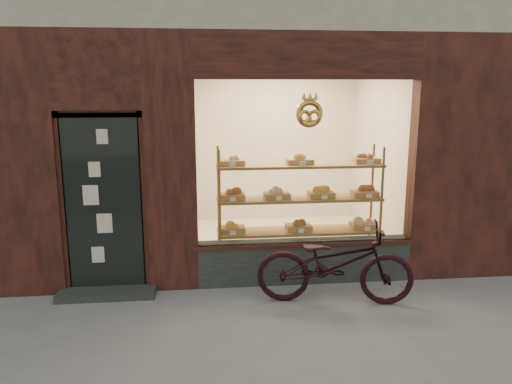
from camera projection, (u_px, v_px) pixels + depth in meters
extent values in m
plane|color=slate|center=(302.00, 375.00, 4.34)|extent=(90.00, 90.00, 0.00)
cube|color=#323A36|center=(304.00, 261.00, 6.40)|extent=(2.70, 0.25, 0.55)
cube|color=black|center=(104.00, 204.00, 5.91)|extent=(0.90, 0.04, 2.15)
cube|color=#323A36|center=(107.00, 293.00, 5.97)|extent=(1.15, 0.35, 0.08)
torus|color=gold|center=(309.00, 114.00, 5.91)|extent=(0.33, 0.07, 0.33)
cube|color=brown|center=(298.00, 266.00, 6.86)|extent=(2.20, 0.45, 0.04)
cube|color=brown|center=(298.00, 231.00, 6.76)|extent=(2.20, 0.45, 0.03)
cube|color=brown|center=(299.00, 199.00, 6.66)|extent=(2.20, 0.45, 0.04)
cube|color=brown|center=(300.00, 165.00, 6.57)|extent=(2.20, 0.45, 0.04)
cylinder|color=brown|center=(220.00, 215.00, 6.39)|extent=(0.04, 0.04, 1.70)
cylinder|color=brown|center=(381.00, 211.00, 6.62)|extent=(0.04, 0.04, 1.70)
cylinder|color=brown|center=(219.00, 208.00, 6.77)|extent=(0.04, 0.04, 1.70)
cylinder|color=brown|center=(371.00, 204.00, 7.00)|extent=(0.04, 0.04, 1.70)
cube|color=olive|center=(232.00, 229.00, 6.65)|extent=(0.34, 0.24, 0.07)
sphere|color=gold|center=(232.00, 223.00, 6.63)|extent=(0.11, 0.11, 0.11)
cube|color=silver|center=(233.00, 233.00, 6.47)|extent=(0.07, 0.01, 0.05)
cube|color=olive|center=(299.00, 227.00, 6.75)|extent=(0.34, 0.24, 0.07)
sphere|color=brown|center=(299.00, 221.00, 6.73)|extent=(0.11, 0.11, 0.11)
cube|color=silver|center=(301.00, 231.00, 6.57)|extent=(0.07, 0.01, 0.05)
cube|color=olive|center=(363.00, 225.00, 6.84)|extent=(0.34, 0.24, 0.07)
sphere|color=tan|center=(363.00, 219.00, 6.82)|extent=(0.11, 0.11, 0.11)
cube|color=silver|center=(367.00, 229.00, 6.66)|extent=(0.08, 0.01, 0.05)
cube|color=olive|center=(232.00, 196.00, 6.56)|extent=(0.34, 0.24, 0.07)
sphere|color=brown|center=(232.00, 190.00, 6.54)|extent=(0.11, 0.11, 0.11)
cube|color=silver|center=(233.00, 199.00, 6.38)|extent=(0.07, 0.01, 0.06)
cube|color=olive|center=(277.00, 195.00, 6.62)|extent=(0.34, 0.24, 0.07)
sphere|color=tan|center=(277.00, 189.00, 6.60)|extent=(0.11, 0.11, 0.11)
cube|color=silver|center=(279.00, 198.00, 6.44)|extent=(0.08, 0.01, 0.06)
cube|color=olive|center=(321.00, 194.00, 6.68)|extent=(0.34, 0.24, 0.07)
sphere|color=gold|center=(321.00, 188.00, 6.67)|extent=(0.11, 0.11, 0.11)
cube|color=silver|center=(324.00, 197.00, 6.50)|extent=(0.07, 0.01, 0.06)
cube|color=olive|center=(365.00, 193.00, 6.75)|extent=(0.34, 0.24, 0.07)
sphere|color=brown|center=(365.00, 187.00, 6.73)|extent=(0.11, 0.11, 0.11)
cube|color=silver|center=(369.00, 196.00, 6.57)|extent=(0.08, 0.01, 0.06)
cube|color=olive|center=(232.00, 162.00, 6.47)|extent=(0.34, 0.24, 0.07)
sphere|color=tan|center=(231.00, 156.00, 6.45)|extent=(0.11, 0.11, 0.11)
cube|color=silver|center=(232.00, 165.00, 6.29)|extent=(0.07, 0.01, 0.06)
cube|color=olive|center=(300.00, 161.00, 6.56)|extent=(0.34, 0.24, 0.07)
sphere|color=gold|center=(300.00, 155.00, 6.54)|extent=(0.11, 0.11, 0.11)
cube|color=silver|center=(303.00, 163.00, 6.38)|extent=(0.07, 0.01, 0.06)
cube|color=olive|center=(366.00, 160.00, 6.65)|extent=(0.34, 0.24, 0.07)
sphere|color=brown|center=(366.00, 154.00, 6.64)|extent=(0.11, 0.11, 0.11)
cube|color=silver|center=(371.00, 162.00, 6.48)|extent=(0.08, 0.01, 0.06)
imported|color=black|center=(335.00, 264.00, 5.73)|extent=(1.88, 0.94, 0.94)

